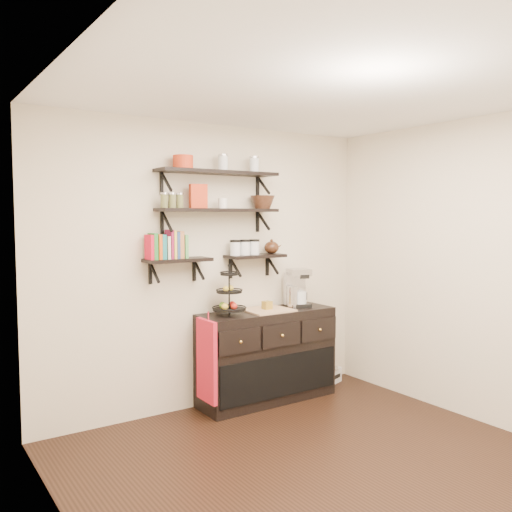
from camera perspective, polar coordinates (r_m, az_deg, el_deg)
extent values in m
plane|color=black|center=(4.20, 8.09, -21.66)|extent=(3.50, 3.50, 0.00)
cube|color=white|center=(3.88, 8.53, 17.15)|extent=(3.50, 3.50, 0.02)
cube|color=beige|center=(5.23, -4.66, -1.04)|extent=(3.50, 0.02, 2.70)
cube|color=beige|center=(2.95, -17.95, -5.38)|extent=(0.02, 3.50, 2.70)
cube|color=beige|center=(5.14, 22.93, -1.46)|extent=(0.02, 3.50, 2.70)
cube|color=black|center=(5.11, -3.97, 8.77)|extent=(1.20, 0.27, 0.03)
cube|color=black|center=(4.97, -9.92, 7.51)|extent=(0.02, 0.03, 0.20)
cube|color=black|center=(5.48, 0.16, 7.27)|extent=(0.02, 0.03, 0.20)
cube|color=black|center=(5.09, -3.95, 4.84)|extent=(1.20, 0.27, 0.03)
cube|color=black|center=(4.96, -9.86, 3.48)|extent=(0.02, 0.03, 0.20)
cube|color=black|center=(5.47, 0.16, 3.61)|extent=(0.02, 0.03, 0.20)
cube|color=black|center=(4.92, -8.23, -0.42)|extent=(0.60, 0.25, 0.03)
cube|color=black|center=(4.94, -11.07, -1.77)|extent=(0.02, 0.03, 0.20)
cube|color=black|center=(5.13, -6.53, -1.50)|extent=(0.03, 0.03, 0.20)
cube|color=black|center=(5.34, -0.07, -0.01)|extent=(0.60, 0.25, 0.03)
cube|color=black|center=(5.32, -2.70, -1.27)|extent=(0.03, 0.03, 0.20)
cube|color=black|center=(5.56, 1.19, -1.03)|extent=(0.02, 0.03, 0.20)
cube|color=red|center=(4.81, -11.04, 0.82)|extent=(0.02, 0.15, 0.20)
cube|color=#24762D|center=(4.82, -10.69, 1.07)|extent=(0.03, 0.15, 0.24)
cube|color=#DD4D0F|center=(4.84, -10.27, 0.90)|extent=(0.04, 0.15, 0.21)
cube|color=#197078|center=(4.85, -9.88, 1.16)|extent=(0.03, 0.15, 0.25)
cube|color=beige|center=(4.87, -9.51, 0.99)|extent=(0.03, 0.15, 0.22)
cube|color=maroon|center=(4.88, -9.08, 1.24)|extent=(0.04, 0.15, 0.26)
cube|color=gold|center=(4.90, -8.68, 1.08)|extent=(0.03, 0.15, 0.23)
cube|color=navy|center=(4.92, -8.30, 0.92)|extent=(0.03, 0.15, 0.20)
cube|color=#A46739|center=(4.93, -7.87, 1.17)|extent=(0.04, 0.15, 0.24)
cube|color=#4C994C|center=(4.95, -7.47, 1.01)|extent=(0.03, 0.15, 0.21)
cylinder|color=silver|center=(5.21, -2.20, 0.77)|extent=(0.10, 0.10, 0.13)
cylinder|color=silver|center=(5.27, -1.18, 0.81)|extent=(0.10, 0.10, 0.13)
cylinder|color=silver|center=(5.33, -0.19, 0.85)|extent=(0.10, 0.10, 0.13)
cube|color=black|center=(5.44, 1.15, -10.45)|extent=(1.40, 0.45, 0.90)
cube|color=tan|center=(5.35, 1.16, -5.70)|extent=(0.45, 0.41, 0.02)
sphere|color=gold|center=(4.93, -1.63, -9.03)|extent=(0.04, 0.04, 0.04)
sphere|color=gold|center=(5.18, 2.79, -8.36)|extent=(0.04, 0.04, 0.04)
sphere|color=gold|center=(5.47, 6.75, -7.72)|extent=(0.04, 0.04, 0.04)
cylinder|color=black|center=(5.08, -2.84, -3.69)|extent=(0.01, 0.01, 0.46)
cylinder|color=black|center=(5.11, -2.83, -5.64)|extent=(0.31, 0.31, 0.01)
cylinder|color=black|center=(5.08, -2.84, -3.80)|extent=(0.24, 0.24, 0.02)
cylinder|color=black|center=(5.06, -2.84, -1.94)|extent=(0.17, 0.17, 0.02)
sphere|color=#B21914|center=(5.16, -2.52, -5.12)|extent=(0.06, 0.06, 0.06)
sphere|color=gold|center=(5.06, -3.20, -3.47)|extent=(0.06, 0.06, 0.06)
cube|color=olive|center=(5.34, 1.17, -5.19)|extent=(0.08, 0.08, 0.08)
cube|color=black|center=(5.58, 4.51, -5.17)|extent=(0.26, 0.25, 0.04)
cube|color=silver|center=(5.61, 4.09, -3.41)|extent=(0.23, 0.13, 0.33)
cube|color=silver|center=(5.53, 4.53, -1.70)|extent=(0.26, 0.25, 0.07)
cylinder|color=silver|center=(5.55, 4.64, -4.36)|extent=(0.17, 0.17, 0.13)
cylinder|color=silver|center=(5.49, 3.89, -4.36)|extent=(0.11, 0.11, 0.22)
cube|color=#B0121F|center=(4.97, -5.21, -10.93)|extent=(0.04, 0.32, 0.74)
cube|color=silver|center=(6.12, 7.69, -12.41)|extent=(0.33, 0.24, 0.16)
cylinder|color=silver|center=(6.10, 7.70, -11.59)|extent=(0.25, 0.25, 0.02)
cube|color=black|center=(6.07, 8.21, -12.57)|extent=(0.25, 0.09, 0.04)
cube|color=red|center=(4.99, -6.10, 6.28)|extent=(0.17, 0.08, 0.22)
cylinder|color=white|center=(5.11, -3.53, 5.55)|extent=(0.09, 0.09, 0.10)
cylinder|color=red|center=(4.94, -7.69, 9.77)|extent=(0.18, 0.18, 0.12)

